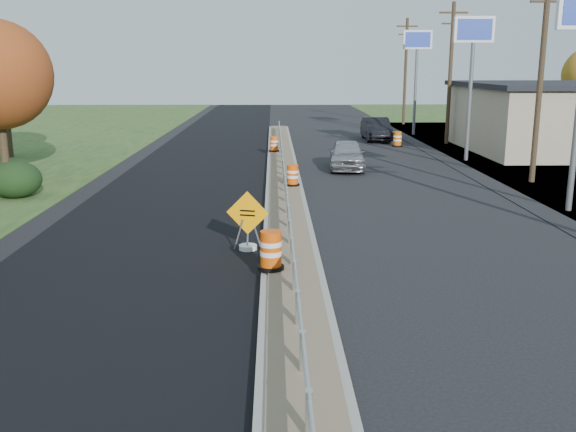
{
  "coord_description": "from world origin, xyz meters",
  "views": [
    {
      "loc": [
        -0.48,
        -20.02,
        5.27
      ],
      "look_at": [
        -0.06,
        -2.24,
        1.1
      ],
      "focal_mm": 40.0,
      "sensor_mm": 36.0,
      "label": 1
    }
  ],
  "objects_px": {
    "barrel_median_mid": "(293,176)",
    "barrel_shoulder_mid": "(398,139)",
    "barrel_median_near": "(271,251)",
    "barrel_median_far": "(274,144)",
    "barrel_shoulder_far": "(379,125)",
    "caution_sign": "(248,235)",
    "car_dark_mid": "(376,129)",
    "car_silver": "(347,155)"
  },
  "relations": [
    {
      "from": "barrel_median_near",
      "to": "barrel_shoulder_mid",
      "type": "bearing_deg",
      "value": 72.79
    },
    {
      "from": "barrel_median_mid",
      "to": "car_dark_mid",
      "type": "bearing_deg",
      "value": 70.89
    },
    {
      "from": "caution_sign",
      "to": "barrel_median_mid",
      "type": "relative_size",
      "value": 1.95
    },
    {
      "from": "barrel_median_near",
      "to": "barrel_median_mid",
      "type": "bearing_deg",
      "value": 85.58
    },
    {
      "from": "barrel_median_near",
      "to": "barrel_median_mid",
      "type": "distance_m",
      "value": 11.7
    },
    {
      "from": "caution_sign",
      "to": "barrel_median_mid",
      "type": "distance_m",
      "value": 9.27
    },
    {
      "from": "barrel_shoulder_far",
      "to": "car_dark_mid",
      "type": "distance_m",
      "value": 7.08
    },
    {
      "from": "caution_sign",
      "to": "car_silver",
      "type": "height_order",
      "value": "caution_sign"
    },
    {
      "from": "barrel_shoulder_mid",
      "to": "barrel_shoulder_far",
      "type": "xyz_separation_m",
      "value": [
        0.5,
        10.7,
        -0.01
      ]
    },
    {
      "from": "barrel_median_mid",
      "to": "barrel_median_far",
      "type": "height_order",
      "value": "same"
    },
    {
      "from": "caution_sign",
      "to": "barrel_median_far",
      "type": "height_order",
      "value": "caution_sign"
    },
    {
      "from": "barrel_median_mid",
      "to": "barrel_shoulder_mid",
      "type": "xyz_separation_m",
      "value": [
        7.49,
        15.43,
        -0.18
      ]
    },
    {
      "from": "barrel_median_far",
      "to": "barrel_shoulder_far",
      "type": "bearing_deg",
      "value": 59.33
    },
    {
      "from": "barrel_median_far",
      "to": "car_dark_mid",
      "type": "bearing_deg",
      "value": 46.52
    },
    {
      "from": "barrel_shoulder_mid",
      "to": "car_dark_mid",
      "type": "bearing_deg",
      "value": 102.6
    },
    {
      "from": "barrel_shoulder_mid",
      "to": "car_silver",
      "type": "relative_size",
      "value": 0.23
    },
    {
      "from": "barrel_shoulder_far",
      "to": "barrel_median_near",
      "type": "bearing_deg",
      "value": -103.23
    },
    {
      "from": "barrel_median_near",
      "to": "barrel_median_far",
      "type": "distance_m",
      "value": 23.02
    },
    {
      "from": "barrel_median_near",
      "to": "car_dark_mid",
      "type": "height_order",
      "value": "car_dark_mid"
    },
    {
      "from": "barrel_median_near",
      "to": "barrel_shoulder_far",
      "type": "xyz_separation_m",
      "value": [
        8.89,
        37.79,
        -0.23
      ]
    },
    {
      "from": "barrel_shoulder_mid",
      "to": "barrel_shoulder_far",
      "type": "relative_size",
      "value": 1.01
    },
    {
      "from": "barrel_median_mid",
      "to": "barrel_shoulder_far",
      "type": "distance_m",
      "value": 27.32
    },
    {
      "from": "caution_sign",
      "to": "car_silver",
      "type": "xyz_separation_m",
      "value": [
        4.61,
        15.02,
        0.31
      ]
    },
    {
      "from": "caution_sign",
      "to": "barrel_median_near",
      "type": "relative_size",
      "value": 1.77
    },
    {
      "from": "car_dark_mid",
      "to": "barrel_median_mid",
      "type": "bearing_deg",
      "value": -108.7
    },
    {
      "from": "barrel_median_mid",
      "to": "barrel_shoulder_mid",
      "type": "bearing_deg",
      "value": 64.11
    },
    {
      "from": "barrel_median_mid",
      "to": "barrel_shoulder_far",
      "type": "bearing_deg",
      "value": 73.01
    },
    {
      "from": "barrel_median_near",
      "to": "barrel_median_far",
      "type": "height_order",
      "value": "barrel_median_near"
    },
    {
      "from": "barrel_median_near",
      "to": "caution_sign",
      "type": "bearing_deg",
      "value": 105.06
    },
    {
      "from": "car_dark_mid",
      "to": "caution_sign",
      "type": "bearing_deg",
      "value": -105.8
    },
    {
      "from": "barrel_shoulder_far",
      "to": "car_dark_mid",
      "type": "relative_size",
      "value": 0.2
    },
    {
      "from": "barrel_median_near",
      "to": "barrel_median_mid",
      "type": "height_order",
      "value": "barrel_median_near"
    },
    {
      "from": "barrel_median_mid",
      "to": "barrel_shoulder_mid",
      "type": "height_order",
      "value": "barrel_median_mid"
    },
    {
      "from": "barrel_shoulder_far",
      "to": "barrel_median_mid",
      "type": "bearing_deg",
      "value": -106.99
    },
    {
      "from": "barrel_median_mid",
      "to": "barrel_median_far",
      "type": "bearing_deg",
      "value": 93.92
    },
    {
      "from": "barrel_median_near",
      "to": "barrel_shoulder_far",
      "type": "relative_size",
      "value": 1.01
    },
    {
      "from": "barrel_median_near",
      "to": "barrel_median_far",
      "type": "xyz_separation_m",
      "value": [
        0.12,
        23.02,
        -0.04
      ]
    },
    {
      "from": "car_silver",
      "to": "barrel_median_mid",
      "type": "bearing_deg",
      "value": -112.0
    },
    {
      "from": "barrel_median_far",
      "to": "barrel_median_near",
      "type": "bearing_deg",
      "value": -90.31
    },
    {
      "from": "caution_sign",
      "to": "barrel_median_far",
      "type": "distance_m",
      "value": 20.5
    },
    {
      "from": "barrel_shoulder_mid",
      "to": "barrel_median_far",
      "type": "bearing_deg",
      "value": -153.77
    },
    {
      "from": "barrel_shoulder_mid",
      "to": "car_silver",
      "type": "height_order",
      "value": "car_silver"
    }
  ]
}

